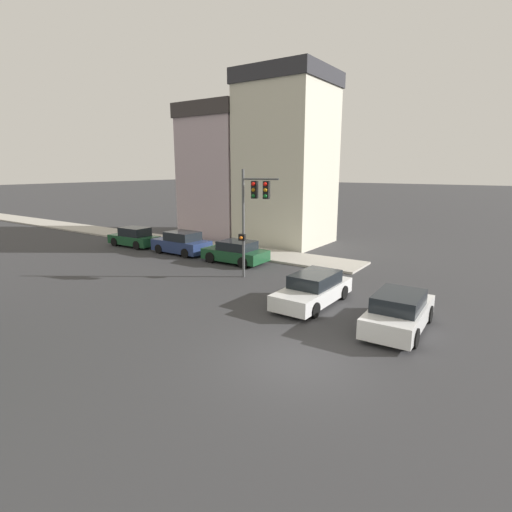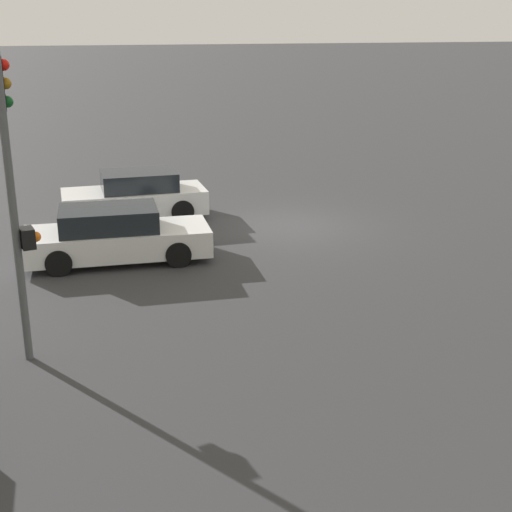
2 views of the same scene
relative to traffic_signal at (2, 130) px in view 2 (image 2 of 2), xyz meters
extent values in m
plane|color=#333335|center=(-7.03, -6.49, -3.99)|extent=(300.00, 300.00, 0.00)
cylinder|color=#515456|center=(-0.09, 0.59, -1.09)|extent=(0.14, 0.14, 5.79)
sphere|color=red|center=(-0.13, -0.09, 1.05)|extent=(0.20, 0.20, 0.20)
sphere|color=#99660F|center=(-0.13, -0.09, 0.75)|extent=(0.20, 0.20, 0.20)
sphere|color=#0F511E|center=(-0.13, -0.09, 0.45)|extent=(0.20, 0.20, 0.20)
sphere|color=#0F511E|center=(0.01, -0.72, 0.45)|extent=(0.20, 0.20, 0.20)
cube|color=black|center=(-0.27, 0.55, -1.76)|extent=(0.29, 0.39, 0.35)
sphere|color=orange|center=(-0.40, 0.52, -1.76)|extent=(0.18, 0.18, 0.18)
cube|color=silver|center=(-2.01, -4.53, -3.49)|extent=(4.58, 1.85, 0.65)
cube|color=black|center=(-1.82, -4.54, -2.89)|extent=(2.40, 1.59, 0.55)
cylinder|color=black|center=(-3.43, -5.32, -3.67)|extent=(0.64, 0.23, 0.63)
cylinder|color=black|center=(-3.39, -3.68, -3.67)|extent=(0.64, 0.23, 0.63)
cylinder|color=black|center=(-0.62, -5.38, -3.67)|extent=(0.64, 0.23, 0.63)
cylinder|color=black|center=(-0.58, -3.74, -3.67)|extent=(0.64, 0.23, 0.63)
cube|color=silver|center=(-2.76, -8.41, -3.45)|extent=(4.27, 1.88, 0.70)
cube|color=black|center=(-2.93, -8.41, -2.83)|extent=(2.24, 1.61, 0.55)
cylinder|color=black|center=(-1.48, -7.55, -3.65)|extent=(0.68, 0.24, 0.68)
cylinder|color=black|center=(-1.43, -9.20, -3.65)|extent=(0.68, 0.24, 0.68)
cylinder|color=black|center=(-4.10, -7.62, -3.65)|extent=(0.68, 0.24, 0.68)
cylinder|color=black|center=(-4.05, -9.27, -3.65)|extent=(0.68, 0.24, 0.68)
camera|label=1|loc=(-17.18, -11.85, 1.85)|focal=28.00mm
camera|label=2|loc=(-1.20, 12.71, 1.79)|focal=50.00mm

